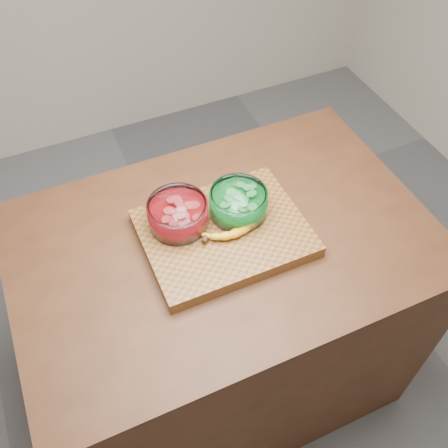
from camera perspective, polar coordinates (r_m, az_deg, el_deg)
name	(u,v)px	position (r m, az deg, el deg)	size (l,w,h in m)	color
ground	(224,371)	(2.19, 0.00, -16.44)	(3.50, 3.50, 0.00)	slate
counter	(224,317)	(1.79, 0.00, -10.61)	(1.20, 0.80, 0.90)	#462615
cutting_board	(224,233)	(1.40, 0.00, -1.06)	(0.45, 0.35, 0.04)	brown
bowl_red	(178,214)	(1.38, -5.28, 1.10)	(0.17, 0.17, 0.08)	white
bowl_green	(238,203)	(1.40, 1.65, 2.39)	(0.16, 0.16, 0.08)	white
banana	(233,222)	(1.38, 1.05, 0.27)	(0.23, 0.13, 0.03)	#EBA414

